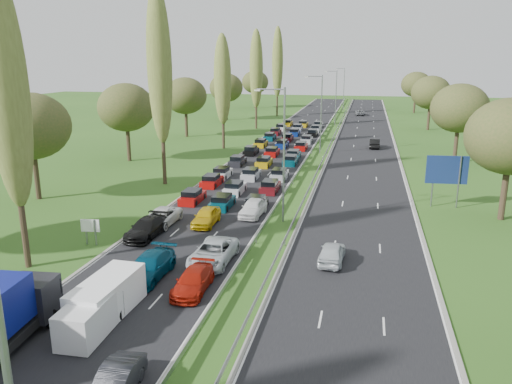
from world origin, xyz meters
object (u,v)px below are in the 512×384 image
Objects in this scene: white_van_rear at (109,295)px; info_sign at (90,228)px; white_van_front at (95,313)px; direction_sign at (447,172)px; near_car_2 at (161,217)px; near_car_3 at (146,228)px.

white_van_rear is 11.97m from info_sign.
white_van_front is 0.93× the size of direction_sign.
direction_sign reaches higher than white_van_rear.
near_car_2 is at bearing 104.45° from white_van_rear.
direction_sign is (21.89, 26.91, 2.43)m from white_van_rear.
info_sign is (-7.05, 11.68, 0.37)m from white_van_front.
white_van_rear is at bearing -73.08° from near_car_3.
direction_sign is (21.75, 28.82, 2.57)m from white_van_front.
near_car_3 is 1.08× the size of white_van_front.
direction_sign is at bearing 31.41° from near_car_3.
near_car_3 is 29.29m from direction_sign.
direction_sign is (25.29, 14.50, 2.79)m from near_car_3.
near_car_3 is 2.49× the size of info_sign.
near_car_3 is (0.05, -3.15, 0.04)m from near_car_2.
near_car_2 is 0.99× the size of direction_sign.
info_sign is (-3.51, -2.64, 0.59)m from near_car_3.
near_car_3 is at bearing 36.97° from info_sign.
white_van_rear is 2.62× the size of info_sign.
white_van_front is at bearing -58.90° from info_sign.
direction_sign is (25.34, 11.35, 2.83)m from near_car_2.
white_van_rear reaches higher than near_car_2.
white_van_rear is at bearing -129.13° from direction_sign.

